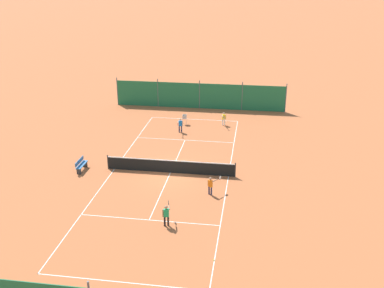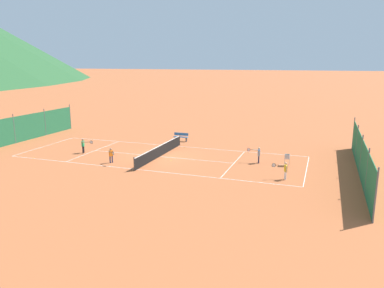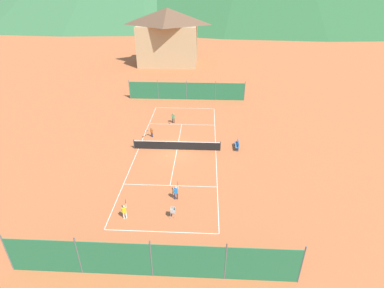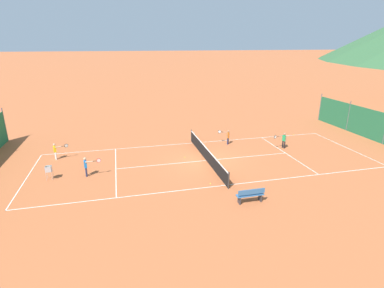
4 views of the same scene
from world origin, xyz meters
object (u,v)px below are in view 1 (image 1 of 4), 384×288
Objects in this scene: tennis_net at (170,166)px; ball_hopper at (185,117)px; tennis_ball_service_box at (123,164)px; courtside_bench at (81,165)px; player_far_service at (224,118)px; player_near_service at (180,124)px; player_far_baseline at (166,214)px; tennis_ball_near_corner at (187,165)px; tennis_ball_mid_court at (214,260)px; player_near_baseline at (211,184)px.

tennis_net is 10.43m from ball_hopper.
courtside_bench is (2.60, 1.41, 0.42)m from tennis_ball_service_box.
tennis_net is at bearing 93.76° from ball_hopper.
player_far_service is 11.80m from tennis_ball_service_box.
player_near_service is (3.60, 2.42, 0.03)m from player_far_service.
tennis_net is 10.31× the size of ball_hopper.
player_far_service is at bearing -95.85° from player_far_baseline.
tennis_ball_mid_court is at bearing 105.91° from tennis_ball_near_corner.
player_near_baseline reaches higher than tennis_ball_service_box.
player_near_baseline is 4.52m from player_far_baseline.
tennis_net reaches higher than courtside_bench.
tennis_ball_mid_court is at bearing 136.28° from player_far_baseline.
player_near_service is 19.31× the size of tennis_ball_near_corner.
player_far_baseline is 9.73m from courtside_bench.
tennis_net is 7.60× the size of player_near_baseline.
ball_hopper is (1.79, -17.21, -0.09)m from player_far_baseline.
player_far_baseline is 19.44× the size of tennis_ball_near_corner.
courtside_bench is (7.28, 1.95, 0.42)m from tennis_ball_near_corner.
tennis_ball_service_box is at bearing 72.27° from ball_hopper.
tennis_ball_service_box is at bearing -53.33° from tennis_ball_mid_court.
ball_hopper is at bearing -107.73° from tennis_ball_service_box.
tennis_ball_service_box is 0.07× the size of ball_hopper.
courtside_bench is at bearing -13.13° from player_near_baseline.
player_far_service reaches higher than tennis_net.
ball_hopper is (3.85, -13.18, -0.05)m from player_near_baseline.
tennis_ball_mid_court and tennis_ball_near_corner have the same top height.
tennis_net is 1.74m from tennis_ball_near_corner.
ball_hopper is at bearing -117.30° from courtside_bench.
tennis_net is 4.21m from player_near_baseline.
tennis_net is 6.37m from courtside_bench.
player_near_service reaches higher than player_near_baseline.
tennis_ball_near_corner is at bearing -61.83° from player_near_baseline.
player_far_service reaches higher than ball_hopper.
player_far_service reaches higher than tennis_ball_near_corner.
player_far_baseline is 0.86× the size of courtside_bench.
ball_hopper is (4.76, -20.05, 0.62)m from tennis_ball_mid_court.
ball_hopper reaches higher than tennis_ball_service_box.
tennis_net is 139.09× the size of tennis_ball_near_corner.
player_near_baseline is at bearing 166.87° from courtside_bench.
tennis_net is at bearing 167.16° from tennis_ball_service_box.
player_far_baseline reaches higher than tennis_ball_mid_court.
player_near_baseline is 0.80× the size of courtside_bench.
tennis_net is 7.58× the size of player_far_service.
tennis_net is 10.49m from tennis_ball_mid_court.
player_near_service is at bearing -74.96° from tennis_ball_mid_court.
courtside_bench is at bearing 57.16° from player_near_service.
player_far_baseline reaches higher than tennis_net.
ball_hopper reaches higher than courtside_bench.
player_far_service is 13.37m from player_near_baseline.
tennis_net is 3.86m from tennis_ball_service_box.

